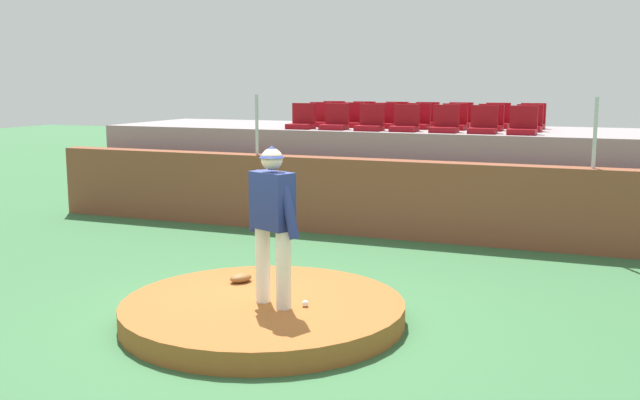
{
  "coord_description": "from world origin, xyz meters",
  "views": [
    {
      "loc": [
        3.57,
        -7.2,
        2.71
      ],
      "look_at": [
        0.0,
        1.75,
        1.15
      ],
      "focal_mm": 41.0,
      "sensor_mm": 36.0,
      "label": 1
    }
  ],
  "objects": [
    {
      "name": "stadium_chair_13",
      "position": [
        2.12,
        6.96,
        1.95
      ],
      "size": [
        0.48,
        0.44,
        0.5
      ],
      "rotation": [
        0.0,
        0.0,
        3.14
      ],
      "color": "maroon",
      "rests_on": "bleacher_platform"
    },
    {
      "name": "stadium_chair_15",
      "position": [
        -1.41,
        7.75,
        1.95
      ],
      "size": [
        0.48,
        0.44,
        0.5
      ],
      "rotation": [
        0.0,
        0.0,
        3.14
      ],
      "color": "maroon",
      "rests_on": "bleacher_platform"
    },
    {
      "name": "stadium_chair_20",
      "position": [
        2.11,
        7.79,
        1.95
      ],
      "size": [
        0.48,
        0.44,
        0.5
      ],
      "rotation": [
        0.0,
        0.0,
        3.14
      ],
      "color": "maroon",
      "rests_on": "bleacher_platform"
    },
    {
      "name": "stadium_chair_10",
      "position": [
        -0.0,
        6.94,
        1.95
      ],
      "size": [
        0.48,
        0.44,
        0.5
      ],
      "rotation": [
        0.0,
        0.0,
        3.14
      ],
      "color": "maroon",
      "rests_on": "bleacher_platform"
    },
    {
      "name": "stadium_chair_6",
      "position": [
        2.11,
        6.09,
        1.95
      ],
      "size": [
        0.48,
        0.44,
        0.5
      ],
      "rotation": [
        0.0,
        0.0,
        3.14
      ],
      "color": "maroon",
      "rests_on": "bleacher_platform"
    },
    {
      "name": "stadium_chair_17",
      "position": [
        -0.02,
        7.76,
        1.95
      ],
      "size": [
        0.48,
        0.44,
        0.5
      ],
      "rotation": [
        0.0,
        0.0,
        3.14
      ],
      "color": "maroon",
      "rests_on": "bleacher_platform"
    },
    {
      "name": "stadium_chair_14",
      "position": [
        -2.12,
        7.79,
        1.95
      ],
      "size": [
        0.48,
        0.44,
        0.5
      ],
      "rotation": [
        0.0,
        0.0,
        3.14
      ],
      "color": "maroon",
      "rests_on": "bleacher_platform"
    },
    {
      "name": "stadium_chair_4",
      "position": [
        0.72,
        6.11,
        1.95
      ],
      "size": [
        0.48,
        0.44,
        0.5
      ],
      "rotation": [
        0.0,
        0.0,
        3.14
      ],
      "color": "maroon",
      "rests_on": "bleacher_platform"
    },
    {
      "name": "ground_plane",
      "position": [
        0.0,
        0.0,
        0.0
      ],
      "size": [
        60.0,
        60.0,
        0.0
      ],
      "primitive_type": "plane",
      "color": "#35673B"
    },
    {
      "name": "stadium_chair_7",
      "position": [
        -2.08,
        6.94,
        1.95
      ],
      "size": [
        0.48,
        0.44,
        0.5
      ],
      "rotation": [
        0.0,
        0.0,
        3.14
      ],
      "color": "maroon",
      "rests_on": "bleacher_platform"
    },
    {
      "name": "fence_post_left",
      "position": [
        -2.56,
        5.0,
        1.92
      ],
      "size": [
        0.06,
        0.06,
        1.11
      ],
      "primitive_type": "cylinder",
      "color": "silver",
      "rests_on": "brick_barrier"
    },
    {
      "name": "stadium_chair_5",
      "position": [
        1.42,
        6.12,
        1.95
      ],
      "size": [
        0.48,
        0.44,
        0.5
      ],
      "rotation": [
        0.0,
        0.0,
        3.14
      ],
      "color": "maroon",
      "rests_on": "bleacher_platform"
    },
    {
      "name": "fielding_glove",
      "position": [
        -0.6,
        0.61,
        0.3
      ],
      "size": [
        0.31,
        0.36,
        0.11
      ],
      "primitive_type": "ellipsoid",
      "rotation": [
        0.0,
        0.0,
        4.27
      ],
      "color": "brown",
      "rests_on": "pitchers_mound"
    },
    {
      "name": "pitcher",
      "position": [
        0.18,
        -0.1,
        1.28
      ],
      "size": [
        0.77,
        0.44,
        1.78
      ],
      "rotation": [
        0.0,
        0.0,
        -0.42
      ],
      "color": "white",
      "rests_on": "pitchers_mound"
    },
    {
      "name": "brick_barrier",
      "position": [
        0.0,
        5.0,
        0.68
      ],
      "size": [
        13.75,
        0.4,
        1.36
      ],
      "primitive_type": "cube",
      "color": "brown",
      "rests_on": "ground_plane"
    },
    {
      "name": "baseball",
      "position": [
        0.53,
        -0.02,
        0.28
      ],
      "size": [
        0.07,
        0.07,
        0.07
      ],
      "primitive_type": "sphere",
      "color": "white",
      "rests_on": "pitchers_mound"
    },
    {
      "name": "stadium_chair_9",
      "position": [
        -0.7,
        6.94,
        1.95
      ],
      "size": [
        0.48,
        0.44,
        0.5
      ],
      "rotation": [
        0.0,
        0.0,
        3.14
      ],
      "color": "maroon",
      "rests_on": "bleacher_platform"
    },
    {
      "name": "stadium_chair_3",
      "position": [
        -0.03,
        6.13,
        1.95
      ],
      "size": [
        0.48,
        0.44,
        0.5
      ],
      "rotation": [
        0.0,
        0.0,
        3.14
      ],
      "color": "maroon",
      "rests_on": "bleacher_platform"
    },
    {
      "name": "fence_post_right",
      "position": [
        3.33,
        5.0,
        1.92
      ],
      "size": [
        0.06,
        0.06,
        1.11
      ],
      "primitive_type": "cylinder",
      "color": "silver",
      "rests_on": "brick_barrier"
    },
    {
      "name": "stadium_chair_18",
      "position": [
        0.67,
        7.79,
        1.95
      ],
      "size": [
        0.48,
        0.44,
        0.5
      ],
      "rotation": [
        0.0,
        0.0,
        3.14
      ],
      "color": "maroon",
      "rests_on": "bleacher_platform"
    },
    {
      "name": "stadium_chair_0",
      "position": [
        -2.13,
        6.12,
        1.95
      ],
      "size": [
        0.48,
        0.44,
        0.5
      ],
      "rotation": [
        0.0,
        0.0,
        3.14
      ],
      "color": "maroon",
      "rests_on": "bleacher_platform"
    },
    {
      "name": "pitchers_mound",
      "position": [
        0.0,
        0.0,
        0.12
      ],
      "size": [
        3.23,
        3.23,
        0.25
      ],
      "primitive_type": "cylinder",
      "color": "#9C5627",
      "rests_on": "ground_plane"
    },
    {
      "name": "stadium_chair_2",
      "position": [
        -0.7,
        6.09,
        1.95
      ],
      "size": [
        0.48,
        0.44,
        0.5
      ],
      "rotation": [
        0.0,
        0.0,
        3.14
      ],
      "color": "maroon",
      "rests_on": "bleacher_platform"
    },
    {
      "name": "stadium_chair_16",
      "position": [
        -0.68,
        7.77,
        1.95
      ],
      "size": [
        0.48,
        0.44,
        0.5
      ],
      "rotation": [
        0.0,
        0.0,
        3.14
      ],
      "color": "maroon",
      "rests_on": "bleacher_platform"
    },
    {
      "name": "stadium_chair_1",
      "position": [
        -1.43,
        6.13,
        1.95
      ],
      "size": [
        0.48,
        0.44,
        0.5
      ],
      "rotation": [
        0.0,
        0.0,
        3.14
      ],
      "color": "maroon",
      "rests_on": "bleacher_platform"
    },
    {
      "name": "stadium_chair_12",
      "position": [
        1.41,
        6.96,
        1.95
      ],
      "size": [
        0.48,
        0.44,
        0.5
      ],
      "rotation": [
        0.0,
        0.0,
        3.14
      ],
      "color": "maroon",
      "rests_on": "bleacher_platform"
    },
    {
      "name": "stadium_chair_19",
      "position": [
        1.42,
        7.79,
        1.95
      ],
      "size": [
        0.48,
        0.44,
        0.5
      ],
      "rotation": [
        0.0,
        0.0,
        3.14
      ],
      "color": "maroon",
      "rests_on": "bleacher_platform"
    },
    {
      "name": "bleacher_platform",
      "position": [
        0.0,
        7.14,
        0.9
      ],
      "size": [
        12.89,
        3.11,
        1.79
      ],
      "primitive_type": "cube",
      "color": "gray",
      "rests_on": "ground_plane"
    },
    {
      "name": "stadium_chair_8",
      "position": [
        -1.39,
        6.96,
        1.95
      ],
      "size": [
        0.48,
        0.44,
        0.5
      ],
      "rotation": [
        0.0,
        0.0,
        3.14
      ],
      "color": "maroon",
      "rests_on": "bleacher_platform"
    },
    {
      "name": "stadium_chair_11",
      "position": [
        0.72,
        6.95,
        1.95
      ],
      "size": [
        0.48,
        0.44,
        0.5
      ],
      "rotation": [
        0.0,
        0.0,
        3.14
      ],
      "color": "maroon",
      "rests_on": "bleacher_platform"
    }
  ]
}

